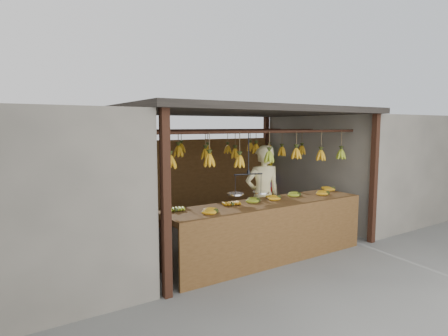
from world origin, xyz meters
TOP-DOWN VIEW (x-y plane):
  - ground at (0.00, 0.00)m, footprint 80.00×80.00m
  - stall at (0.00, 0.33)m, footprint 4.30×3.30m
  - neighbor_left at (-3.60, 0.00)m, footprint 3.00×3.00m
  - neighbor_right at (3.60, 0.00)m, footprint 3.00×3.00m
  - counter at (-0.11, -1.22)m, footprint 3.59×0.78m
  - hanging_bananas at (0.00, -0.01)m, footprint 3.60×2.25m
  - balance_scale at (-0.40, -1.00)m, footprint 0.66×0.36m
  - vendor at (0.21, -0.60)m, footprint 0.72×0.55m
  - bag_bundles at (1.94, 1.35)m, footprint 0.08×0.26m

SIDE VIEW (x-z plane):
  - ground at x=0.00m, z-range 0.00..0.00m
  - counter at x=-0.11m, z-range 0.23..1.19m
  - vendor at x=0.21m, z-range 0.00..1.76m
  - bag_bundles at x=1.94m, z-range 0.40..1.58m
  - balance_scale at x=-0.40m, z-range 0.64..1.59m
  - neighbor_left at x=-3.60m, z-range 0.00..2.30m
  - neighbor_right at x=3.60m, z-range 0.00..2.30m
  - hanging_bananas at x=0.00m, z-range 1.41..1.80m
  - stall at x=0.00m, z-range 0.77..3.17m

